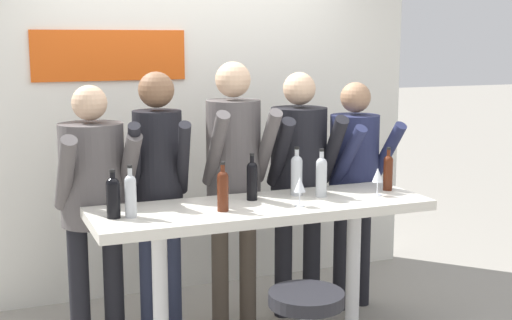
{
  "coord_description": "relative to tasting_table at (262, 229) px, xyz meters",
  "views": [
    {
      "loc": [
        -1.59,
        -3.83,
        1.94
      ],
      "look_at": [
        0.0,
        0.1,
        1.21
      ],
      "focal_mm": 50.0,
      "sensor_mm": 36.0,
      "label": 1
    }
  ],
  "objects": [
    {
      "name": "back_wall",
      "position": [
        -0.01,
        1.4,
        0.53
      ],
      "size": [
        3.64,
        0.12,
        2.66
      ],
      "color": "silver",
      "rests_on": "ground_plane"
    },
    {
      "name": "tasting_table",
      "position": [
        0.0,
        0.0,
        0.0
      ],
      "size": [
        2.04,
        0.64,
        0.96
      ],
      "color": "silver",
      "rests_on": "ground_plane"
    },
    {
      "name": "person_far_left",
      "position": [
        -0.91,
        0.51,
        0.21
      ],
      "size": [
        0.49,
        0.57,
        1.66
      ],
      "rotation": [
        0.0,
        0.0,
        0.06
      ],
      "color": "black",
      "rests_on": "ground_plane"
    },
    {
      "name": "person_left",
      "position": [
        -0.51,
        0.49,
        0.29
      ],
      "size": [
        0.44,
        0.56,
        1.73
      ],
      "rotation": [
        0.0,
        0.0,
        -0.2
      ],
      "color": "#23283D",
      "rests_on": "ground_plane"
    },
    {
      "name": "person_center_left",
      "position": [
        0.01,
        0.51,
        0.31
      ],
      "size": [
        0.44,
        0.56,
        1.78
      ],
      "rotation": [
        0.0,
        0.0,
        -0.03
      ],
      "color": "#473D33",
      "rests_on": "ground_plane"
    },
    {
      "name": "person_center",
      "position": [
        0.49,
        0.51,
        0.25
      ],
      "size": [
        0.49,
        0.58,
        1.71
      ],
      "rotation": [
        0.0,
        0.0,
        -0.1
      ],
      "color": "black",
      "rests_on": "ground_plane"
    },
    {
      "name": "person_center_right",
      "position": [
        0.91,
        0.49,
        0.21
      ],
      "size": [
        0.45,
        0.54,
        1.63
      ],
      "rotation": [
        0.0,
        0.0,
        0.1
      ],
      "color": "black",
      "rests_on": "ground_plane"
    },
    {
      "name": "wine_bottle_0",
      "position": [
        -0.89,
        -0.01,
        0.28
      ],
      "size": [
        0.08,
        0.08,
        0.27
      ],
      "color": "black",
      "rests_on": "tasting_table"
    },
    {
      "name": "wine_bottle_1",
      "position": [
        0.42,
        0.04,
        0.29
      ],
      "size": [
        0.07,
        0.07,
        0.3
      ],
      "color": "#B7BCC1",
      "rests_on": "tasting_table"
    },
    {
      "name": "wine_bottle_2",
      "position": [
        -0.28,
        -0.08,
        0.28
      ],
      "size": [
        0.07,
        0.07,
        0.28
      ],
      "color": "#4C1E0F",
      "rests_on": "tasting_table"
    },
    {
      "name": "wine_bottle_3",
      "position": [
        0.9,
        0.05,
        0.28
      ],
      "size": [
        0.06,
        0.06,
        0.28
      ],
      "color": "#4C1E0F",
      "rests_on": "tasting_table"
    },
    {
      "name": "wine_bottle_4",
      "position": [
        -0.02,
        0.12,
        0.29
      ],
      "size": [
        0.07,
        0.07,
        0.29
      ],
      "color": "black",
      "rests_on": "tasting_table"
    },
    {
      "name": "wine_bottle_5",
      "position": [
        -0.79,
        -0.03,
        0.29
      ],
      "size": [
        0.06,
        0.06,
        0.29
      ],
      "color": "#B7BCC1",
      "rests_on": "tasting_table"
    },
    {
      "name": "wine_bottle_6",
      "position": [
        0.29,
        0.14,
        0.3
      ],
      "size": [
        0.07,
        0.07,
        0.31
      ],
      "color": "#B7BCC1",
      "rests_on": "tasting_table"
    },
    {
      "name": "wine_glass_0",
      "position": [
        0.18,
        -0.14,
        0.28
      ],
      "size": [
        0.07,
        0.07,
        0.18
      ],
      "color": "silver",
      "rests_on": "tasting_table"
    },
    {
      "name": "wine_glass_1",
      "position": [
        0.76,
        -0.06,
        0.28
      ],
      "size": [
        0.07,
        0.07,
        0.18
      ],
      "color": "silver",
      "rests_on": "tasting_table"
    }
  ]
}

